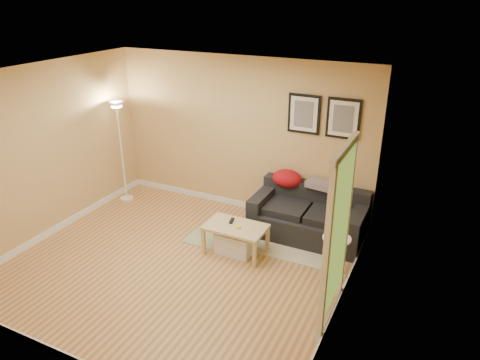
{
  "coord_description": "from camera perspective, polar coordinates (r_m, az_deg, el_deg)",
  "views": [
    {
      "loc": [
        3.08,
        -4.36,
        3.55
      ],
      "look_at": [
        0.55,
        0.85,
        1.05
      ],
      "focal_mm": 33.44,
      "sensor_mm": 36.0,
      "label": 1
    }
  ],
  "objects": [
    {
      "name": "side_table",
      "position": [
        6.12,
        12.03,
        -9.5
      ],
      "size": [
        0.37,
        0.37,
        0.57
      ],
      "primitive_type": null,
      "color": "white",
      "rests_on": "ground"
    },
    {
      "name": "green_runner",
      "position": [
        6.92,
        -3.98,
        -7.53
      ],
      "size": [
        0.7,
        0.5,
        0.01
      ],
      "primitive_type": "cube",
      "color": "#668C4C",
      "rests_on": "ground"
    },
    {
      "name": "wall_back",
      "position": [
        7.42,
        0.06,
        5.68
      ],
      "size": [
        4.5,
        0.0,
        4.5
      ],
      "primitive_type": "plane",
      "rotation": [
        1.57,
        0.0,
        0.0
      ],
      "color": "tan",
      "rests_on": "ground"
    },
    {
      "name": "doorway",
      "position": [
        4.99,
        12.22,
        -7.65
      ],
      "size": [
        0.12,
        1.01,
        2.13
      ],
      "primitive_type": null,
      "color": "white",
      "rests_on": "ground"
    },
    {
      "name": "floor",
      "position": [
        6.41,
        -7.9,
        -10.53
      ],
      "size": [
        4.5,
        4.5,
        0.0
      ],
      "primitive_type": "plane",
      "color": "tan",
      "rests_on": "ground"
    },
    {
      "name": "floor_lamp",
      "position": [
        8.11,
        -14.83,
        3.14
      ],
      "size": [
        0.24,
        0.24,
        1.81
      ],
      "primitive_type": null,
      "color": "white",
      "rests_on": "ground"
    },
    {
      "name": "sofa",
      "position": [
        6.91,
        8.72,
        -4.33
      ],
      "size": [
        1.7,
        0.9,
        0.75
      ],
      "primitive_type": null,
      "color": "black",
      "rests_on": "ground"
    },
    {
      "name": "book_stack",
      "position": [
        5.96,
        12.14,
        -6.89
      ],
      "size": [
        0.22,
        0.26,
        0.07
      ],
      "primitive_type": null,
      "rotation": [
        0.0,
        0.0,
        -0.34
      ],
      "color": "teal",
      "rests_on": "side_table"
    },
    {
      "name": "plaid_throw",
      "position": [
        6.95,
        10.25,
        -0.54
      ],
      "size": [
        0.45,
        0.32,
        0.1
      ],
      "primitive_type": null,
      "rotation": [
        0.0,
        0.0,
        -0.14
      ],
      "color": "tan",
      "rests_on": "sofa"
    },
    {
      "name": "baseboard_front",
      "position": [
        5.23,
        -20.75,
        -20.52
      ],
      "size": [
        4.5,
        0.02,
        0.1
      ],
      "primitive_type": "cube",
      "color": "white",
      "rests_on": "ground"
    },
    {
      "name": "baseboard_back",
      "position": [
        7.88,
        0.02,
        -3.04
      ],
      "size": [
        4.5,
        0.02,
        0.1
      ],
      "primitive_type": "cube",
      "color": "white",
      "rests_on": "ground"
    },
    {
      "name": "red_throw",
      "position": [
        7.11,
        6.03,
        0.19
      ],
      "size": [
        0.48,
        0.36,
        0.28
      ],
      "primitive_type": null,
      "color": "#B1101D",
      "rests_on": "sofa"
    },
    {
      "name": "baseboard_left",
      "position": [
        7.72,
        -22.02,
        -5.49
      ],
      "size": [
        0.02,
        4.0,
        0.1
      ],
      "primitive_type": "cube",
      "color": "white",
      "rests_on": "ground"
    },
    {
      "name": "framed_print_right",
      "position": [
        6.72,
        13.08,
        7.64
      ],
      "size": [
        0.5,
        0.04,
        0.6
      ],
      "primitive_type": null,
      "color": "black",
      "rests_on": "wall_back"
    },
    {
      "name": "tape_roll",
      "position": [
        6.32,
        -0.23,
        -6.05
      ],
      "size": [
        0.07,
        0.07,
        0.03
      ],
      "primitive_type": "cylinder",
      "color": "yellow",
      "rests_on": "coffee_table"
    },
    {
      "name": "remote_control",
      "position": [
        6.5,
        -1.06,
        -5.22
      ],
      "size": [
        0.09,
        0.17,
        0.02
      ],
      "primitive_type": "cube",
      "rotation": [
        0.0,
        0.0,
        0.26
      ],
      "color": "black",
      "rests_on": "coffee_table"
    },
    {
      "name": "ceiling",
      "position": [
        5.43,
        -9.43,
        12.95
      ],
      "size": [
        4.5,
        4.5,
        0.0
      ],
      "primitive_type": "plane",
      "rotation": [
        3.14,
        0.0,
        0.0
      ],
      "color": "white",
      "rests_on": "wall_back"
    },
    {
      "name": "coffee_table",
      "position": [
        6.49,
        -0.55,
        -7.56
      ],
      "size": [
        0.9,
        0.58,
        0.43
      ],
      "primitive_type": null,
      "rotation": [
        0.0,
        0.0,
        0.06
      ],
      "color": "#D1B37F",
      "rests_on": "ground"
    },
    {
      "name": "wall_front",
      "position": [
        4.49,
        -23.1,
        -8.84
      ],
      "size": [
        4.5,
        0.0,
        4.5
      ],
      "primitive_type": "plane",
      "rotation": [
        -1.57,
        0.0,
        0.0
      ],
      "color": "tan",
      "rests_on": "ground"
    },
    {
      "name": "area_rug",
      "position": [
        6.79,
        6.77,
        -8.3
      ],
      "size": [
        1.25,
        0.85,
        0.01
      ],
      "primitive_type": "cube",
      "color": "beige",
      "rests_on": "ground"
    },
    {
      "name": "wall_right",
      "position": [
        4.98,
        13.48,
        -4.22
      ],
      "size": [
        0.0,
        4.0,
        4.0
      ],
      "primitive_type": "plane",
      "rotation": [
        1.57,
        0.0,
        -1.57
      ],
      "color": "tan",
      "rests_on": "ground"
    },
    {
      "name": "baseboard_right",
      "position": [
        5.66,
        12.17,
        -15.52
      ],
      "size": [
        0.02,
        4.0,
        0.1
      ],
      "primitive_type": "cube",
      "color": "white",
      "rests_on": "ground"
    },
    {
      "name": "storage_bin",
      "position": [
        6.53,
        -0.56,
        -7.9
      ],
      "size": [
        0.54,
        0.39,
        0.33
      ],
      "primitive_type": null,
      "color": "white",
      "rests_on": "ground"
    },
    {
      "name": "framed_print_left",
      "position": [
        6.87,
        8.19,
        8.34
      ],
      "size": [
        0.5,
        0.04,
        0.6
      ],
      "primitive_type": null,
      "color": "black",
      "rests_on": "wall_back"
    },
    {
      "name": "wall_left",
      "position": [
        7.25,
        -23.54,
        3.25
      ],
      "size": [
        0.0,
        4.0,
        4.0
      ],
      "primitive_type": "plane",
      "rotation": [
        1.57,
        0.0,
        1.57
      ],
      "color": "tan",
      "rests_on": "ground"
    }
  ]
}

